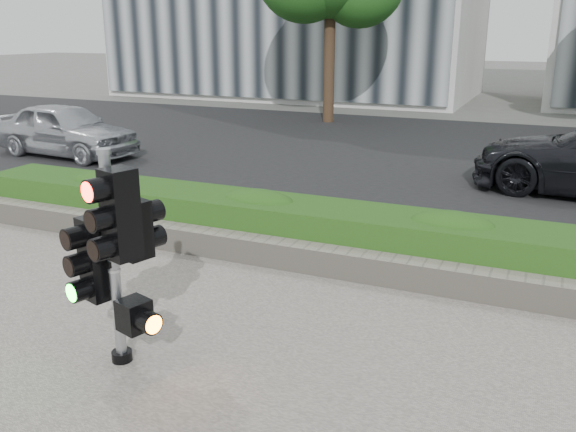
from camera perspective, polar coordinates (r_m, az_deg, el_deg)
The scene contains 7 objects.
ground at distance 6.31m, azimuth -3.12°, elevation -11.52°, with size 120.00×120.00×0.00m, color #51514C.
road at distance 15.44m, azimuth 13.83°, elevation 5.36°, with size 60.00×13.00×0.02m, color black.
curb at distance 8.97m, azimuth 5.93°, elevation -2.26°, with size 60.00×0.25×0.12m, color gray.
stone_wall at distance 7.81m, azimuth 3.13°, elevation -4.09°, with size 12.00×0.32×0.34m, color gray.
hedge at distance 8.33m, azimuth 4.72°, elevation -1.51°, with size 12.00×1.00×0.68m, color #377524.
traffic_signal at distance 5.64m, azimuth -15.71°, elevation -2.98°, with size 0.74×0.61×2.02m.
car_silver at distance 15.98m, azimuth -20.09°, elevation 7.61°, with size 1.53×3.81×1.30m, color #B6B8BE.
Camera 1 is at (2.53, -4.93, 3.02)m, focal length 38.00 mm.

